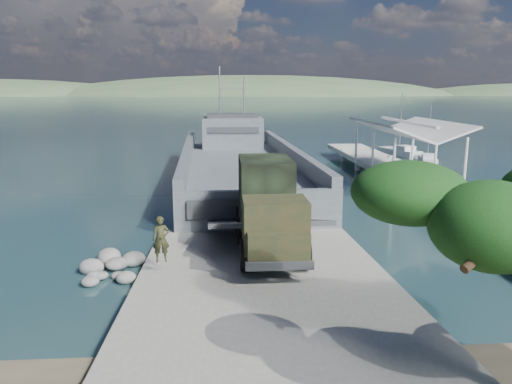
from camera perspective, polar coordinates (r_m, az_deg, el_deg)
name	(u,v)px	position (r m, az deg, el deg)	size (l,w,h in m)	color
ground	(263,284)	(20.52, 0.83, -10.44)	(1400.00, 1400.00, 0.00)	#173138
boat_ramp	(265,288)	(19.51, 1.07, -10.86)	(10.00, 18.00, 0.50)	gray
shoreline_rocks	(110,283)	(21.44, -16.30, -9.94)	(3.20, 5.60, 0.90)	slate
distant_headlands	(267,95)	(581.28, 1.30, 10.97)	(1000.00, 240.00, 48.00)	#3B5535
pier	(409,169)	(40.89, 17.11, 2.57)	(6.40, 44.00, 6.10)	#B1AFA6
landing_craft	(239,172)	(42.00, -1.90, 2.32)	(10.38, 36.56, 10.77)	#474D54
military_truck	(268,206)	(22.91, 1.40, -1.59)	(2.85, 8.55, 3.95)	black
soldier	(161,248)	(20.56, -10.76, -6.36)	(0.68, 0.45, 1.87)	black
sailboat_near	(428,160)	(55.97, 19.01, 3.49)	(2.81, 5.36, 6.27)	silver
sailboat_far	(400,152)	(61.05, 16.13, 4.37)	(3.62, 6.45, 7.54)	silver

